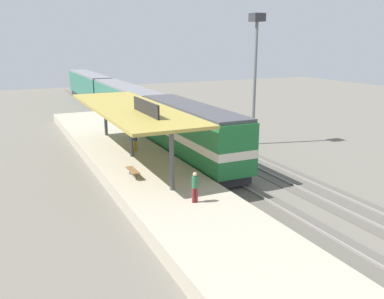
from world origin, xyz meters
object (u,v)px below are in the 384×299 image
object	(u,v)px
platform_bench	(133,171)
person_walking	(195,186)
locomotive	(191,133)
passenger_carriage_rear	(89,86)
passenger_carriage_front	(126,104)
light_mast	(256,52)
person_waiting	(135,139)

from	to	relation	value
platform_bench	person_walking	world-z (taller)	person_walking
platform_bench	locomotive	bearing A→B (deg)	34.49
platform_bench	passenger_carriage_rear	world-z (taller)	passenger_carriage_rear
passenger_carriage_front	light_mast	xyz separation A→B (m)	(7.80, -14.94, 6.08)
locomotive	person_waiting	bearing A→B (deg)	151.20
platform_bench	person_waiting	size ratio (longest dim) A/B	0.99
light_mast	person_walking	size ratio (longest dim) A/B	6.84
locomotive	person_walking	world-z (taller)	locomotive
platform_bench	locomotive	size ratio (longest dim) A/B	0.12
platform_bench	person_waiting	bearing A→B (deg)	71.12
passenger_carriage_front	person_walking	size ratio (longest dim) A/B	11.70
light_mast	passenger_carriage_rear	bearing A→B (deg)	102.31
platform_bench	light_mast	world-z (taller)	light_mast
platform_bench	light_mast	distance (m)	17.08
passenger_carriage_rear	person_waiting	xyz separation A→B (m)	(-3.86, -36.68, -0.46)
person_walking	light_mast	bearing A→B (deg)	46.57
locomotive	person_waiting	distance (m)	4.44
person_waiting	person_walking	distance (m)	11.78
passenger_carriage_front	person_waiting	xyz separation A→B (m)	(-3.86, -15.88, -0.46)
locomotive	passenger_carriage_rear	world-z (taller)	locomotive
light_mast	person_waiting	distance (m)	13.41
passenger_carriage_front	person_waiting	world-z (taller)	passenger_carriage_front
passenger_carriage_front	platform_bench	bearing A→B (deg)	-105.17
locomotive	passenger_carriage_front	size ratio (longest dim) A/B	0.72
locomotive	platform_bench	bearing A→B (deg)	-145.51
person_waiting	person_walking	world-z (taller)	same
person_walking	platform_bench	bearing A→B (deg)	107.78
person_waiting	light_mast	bearing A→B (deg)	4.59
platform_bench	person_waiting	world-z (taller)	person_waiting
locomotive	person_walking	xyz separation A→B (m)	(-4.23, -9.65, -0.56)
passenger_carriage_front	person_walking	bearing A→B (deg)	-98.69
person_walking	passenger_carriage_rear	bearing A→B (deg)	85.01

